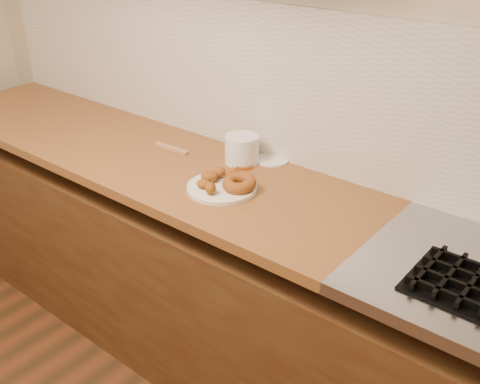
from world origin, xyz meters
name	(u,v)px	position (x,y,z in m)	size (l,w,h in m)	color
wall_back	(301,49)	(0.00, 2.00, 1.35)	(4.00, 0.02, 2.70)	beige
base_cabinet	(247,303)	(0.00, 1.69, 0.39)	(3.60, 0.60, 0.77)	#50361A
butcher_block	(128,150)	(-0.65, 1.69, 0.88)	(2.30, 0.62, 0.04)	brown
backsplash	(297,90)	(0.00, 1.99, 1.20)	(3.60, 0.02, 0.60)	beige
donut_plate	(222,188)	(-0.07, 1.63, 0.91)	(0.25, 0.25, 0.01)	silver
ring_donut	(239,183)	(-0.01, 1.66, 0.94)	(0.12, 0.12, 0.04)	#9D5B18
fried_dough_chunks	(215,177)	(-0.11, 1.64, 0.93)	(0.14, 0.20, 0.04)	#9D5B18
plastic_tub	(242,149)	(-0.17, 1.86, 0.96)	(0.13, 0.13, 0.11)	white
tub_lid	(272,160)	(-0.08, 1.95, 0.90)	(0.13, 0.13, 0.01)	white
brass_jar_lid	(244,166)	(-0.13, 1.83, 0.91)	(0.07, 0.07, 0.01)	#B87C32
wooden_utensil	(171,148)	(-0.47, 1.77, 0.91)	(0.18, 0.02, 0.01)	#A97C51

